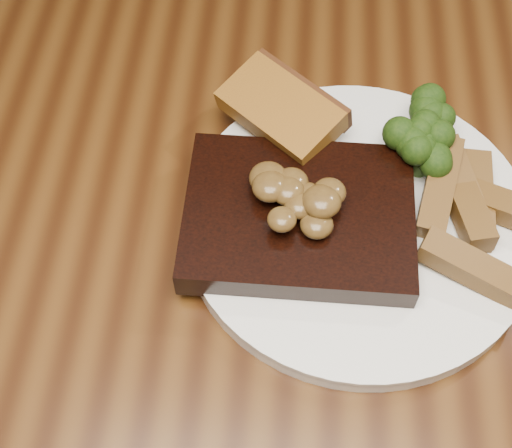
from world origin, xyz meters
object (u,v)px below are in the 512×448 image
at_px(steak, 299,217).
at_px(garlic_bread, 280,126).
at_px(potato_wedges, 459,220).
at_px(dining_table, 271,301).
at_px(plate, 357,222).

distance_m(steak, garlic_bread, 0.09).
bearing_deg(garlic_bread, potato_wedges, 9.46).
distance_m(steak, potato_wedges, 0.12).
height_order(dining_table, garlic_bread, garlic_bread).
height_order(dining_table, steak, steak).
bearing_deg(potato_wedges, steak, -176.47).
height_order(dining_table, plate, plate).
bearing_deg(plate, garlic_bread, 129.72).
relative_size(dining_table, steak, 9.37).
xyz_separation_m(steak, potato_wedges, (0.12, 0.01, -0.00)).
distance_m(plate, garlic_bread, 0.10).
bearing_deg(steak, dining_table, -144.09).
height_order(steak, garlic_bread, steak).
xyz_separation_m(plate, garlic_bread, (-0.07, 0.08, 0.02)).
xyz_separation_m(dining_table, plate, (0.06, 0.02, 0.10)).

